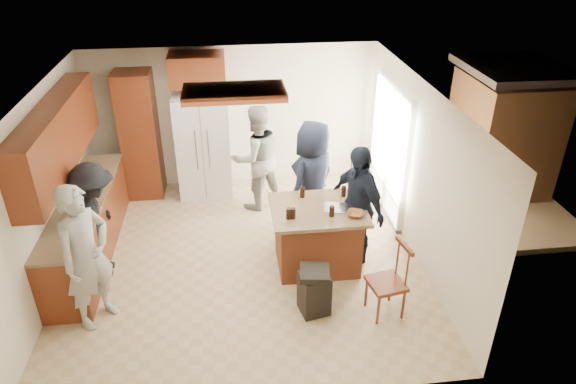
{
  "coord_description": "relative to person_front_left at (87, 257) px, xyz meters",
  "views": [
    {
      "loc": [
        -0.08,
        -6.12,
        4.48
      ],
      "look_at": [
        0.64,
        -0.15,
        1.15
      ],
      "focal_mm": 32.0,
      "sensor_mm": 36.0,
      "label": 1
    }
  ],
  "objects": [
    {
      "name": "person_counter",
      "position": [
        -0.09,
        0.96,
        -0.1
      ],
      "size": [
        0.55,
        1.1,
        1.66
      ],
      "primitive_type": "imported",
      "rotation": [
        0.0,
        0.0,
        1.62
      ],
      "color": "black",
      "rests_on": "ground"
    },
    {
      "name": "person_front_left",
      "position": [
        0.0,
        0.0,
        0.0
      ],
      "size": [
        0.81,
        0.84,
        1.86
      ],
      "primitive_type": "imported",
      "rotation": [
        0.0,
        0.0,
        0.92
      ],
      "color": "#98978F",
      "rests_on": "ground"
    },
    {
      "name": "trash_bin",
      "position": [
        2.66,
        -0.19,
        -0.61
      ],
      "size": [
        0.41,
        0.41,
        0.63
      ],
      "color": "black",
      "rests_on": "ground"
    },
    {
      "name": "island_items",
      "position": [
        3.02,
        0.68,
        0.04
      ],
      "size": [
        1.05,
        0.75,
        0.15
      ],
      "color": "silver",
      "rests_on": "kitchen_island"
    },
    {
      "name": "person_side_right",
      "position": [
        3.42,
        0.84,
        -0.04
      ],
      "size": [
        0.91,
        1.17,
        1.78
      ],
      "primitive_type": "imported",
      "rotation": [
        0.0,
        0.0,
        -1.15
      ],
      "color": "black",
      "rests_on": "ground"
    },
    {
      "name": "refrigerator",
      "position": [
        1.27,
        3.15,
        -0.03
      ],
      "size": [
        0.9,
        0.76,
        1.8
      ],
      "color": "white",
      "rests_on": "ground"
    },
    {
      "name": "left_cabinetry",
      "position": [
        -0.42,
        1.43,
        0.02
      ],
      "size": [
        0.64,
        3.0,
        2.3
      ],
      "color": "maroon",
      "rests_on": "ground"
    },
    {
      "name": "kitchen_island",
      "position": [
        2.86,
        0.77,
        -0.46
      ],
      "size": [
        1.28,
        1.03,
        0.93
      ],
      "color": "#AD502C",
      "rests_on": "ground"
    },
    {
      "name": "spindle_chair",
      "position": [
        3.55,
        -0.32,
        -0.48
      ],
      "size": [
        0.49,
        0.49,
        0.99
      ],
      "color": "maroon",
      "rests_on": "ground"
    },
    {
      "name": "person_behind_right",
      "position": [
        2.93,
        1.61,
        -0.01
      ],
      "size": [
        1.06,
        1.04,
        1.84
      ],
      "primitive_type": "imported",
      "rotation": [
        0.0,
        0.0,
        3.9
      ],
      "color": "black",
      "rests_on": "ground"
    },
    {
      "name": "room_shell",
      "position": [
        6.19,
        2.67,
        -0.07
      ],
      "size": [
        8.0,
        5.2,
        5.0
      ],
      "color": "tan",
      "rests_on": "ground"
    },
    {
      "name": "back_wall_units",
      "position": [
        0.49,
        3.23,
        0.45
      ],
      "size": [
        1.8,
        0.6,
        2.45
      ],
      "color": "maroon",
      "rests_on": "ground"
    },
    {
      "name": "person_behind_left",
      "position": [
        2.15,
        2.54,
        -0.03
      ],
      "size": [
        1.01,
        0.82,
        1.8
      ],
      "primitive_type": "imported",
      "rotation": [
        0.0,
        0.0,
        3.52
      ],
      "color": "#9A9B92",
      "rests_on": "ground"
    }
  ]
}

